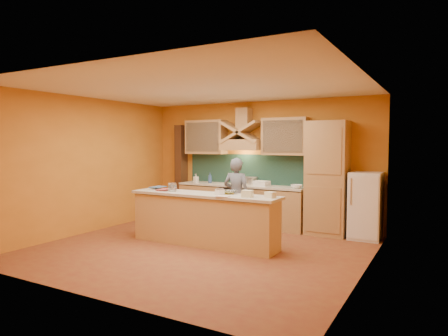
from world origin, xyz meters
The scene contains 36 objects.
floor centered at (0.00, 0.00, 0.00)m, with size 5.50×5.00×0.01m, color brown.
ceiling centered at (0.00, 0.00, 2.80)m, with size 5.50×5.00×0.01m, color white.
wall_back centered at (0.00, 2.50, 1.40)m, with size 5.50×0.02×2.80m, color orange.
wall_front centered at (0.00, -2.50, 1.40)m, with size 5.50×0.02×2.80m, color orange.
wall_left centered at (-2.75, 0.00, 1.40)m, with size 0.02×5.00×2.80m, color orange.
wall_right centered at (2.75, 0.00, 1.40)m, with size 0.02×5.00×2.80m, color orange.
base_cabinet_left centered at (-1.25, 2.20, 0.43)m, with size 1.10×0.60×0.86m, color tan.
base_cabinet_right centered at (0.65, 2.20, 0.43)m, with size 1.10×0.60×0.86m, color tan.
counter_top centered at (-0.30, 2.20, 0.90)m, with size 3.00×0.62×0.04m, color beige.
stove centered at (-0.30, 2.20, 0.45)m, with size 0.60×0.58×0.90m, color black.
backsplash centered at (-0.30, 2.48, 1.25)m, with size 3.00×0.03×0.70m, color #18362F.
range_hood centered at (-0.30, 2.25, 1.82)m, with size 0.92×0.50×0.24m, color tan.
hood_chimney centered at (-0.30, 2.35, 2.40)m, with size 0.30×0.30×0.50m, color tan.
upper_cabinet_left centered at (-1.30, 2.33, 2.00)m, with size 1.00×0.35×0.80m, color tan.
upper_cabinet_right centered at (0.70, 2.33, 2.00)m, with size 1.00×0.35×0.80m, color tan.
pantry_column centered at (1.65, 2.20, 1.15)m, with size 0.80×0.60×2.30m, color tan.
fridge centered at (2.40, 2.20, 0.65)m, with size 0.58×0.60×1.30m, color white.
trim_column_left centered at (-2.05, 2.35, 1.15)m, with size 0.20×0.30×2.30m, color #472816.
island_body centered at (-0.10, 0.30, 0.44)m, with size 2.80×0.55×0.88m, color tan.
island_top centered at (-0.10, 0.30, 0.92)m, with size 2.90×0.62×0.05m, color beige.
person centered at (-0.01, 1.42, 0.78)m, with size 0.57×0.37×1.56m, color slate.
pot_large centered at (-0.37, 2.13, 0.98)m, with size 0.24×0.24×0.15m, color silver.
pot_small centered at (-0.12, 2.36, 0.97)m, with size 0.18×0.18×0.15m, color #B4B6BC.
soap_bottle_a centered at (-1.47, 2.13, 1.02)m, with size 0.09×0.09×0.21m, color white.
soap_bottle_b centered at (-1.11, 2.19, 1.04)m, with size 0.09×0.09×0.24m, color navy.
bowl_back centered at (1.03, 2.12, 0.96)m, with size 0.24×0.24×0.08m, color white.
dish_rack centered at (0.23, 2.16, 0.98)m, with size 0.31×0.25×0.11m, color white.
book_lower centered at (-1.12, 0.30, 0.96)m, with size 0.22×0.30×0.03m, color #A9413C.
book_upper centered at (-1.40, 0.47, 0.98)m, with size 0.23×0.31×0.02m, color #3B5D82.
jar_large centered at (-0.78, 0.26, 1.03)m, with size 0.15×0.15×0.16m, color white.
jar_small centered at (-0.78, 0.31, 1.01)m, with size 0.11×0.11×0.13m, color white.
kitchen_scale centered at (0.27, 0.24, 1.00)m, with size 0.12×0.12×0.10m, color white.
mixing_bowl centered at (0.34, 0.46, 0.98)m, with size 0.26×0.26×0.06m, color silver.
cloth centered at (0.44, 0.06, 0.95)m, with size 0.21×0.16×0.01m, color beige.
grocery_bag_a centered at (0.81, 0.23, 1.00)m, with size 0.18×0.14×0.12m, color beige.
grocery_bag_b centered at (1.19, 0.34, 0.99)m, with size 0.16×0.13×0.10m, color #EDE6C3.
Camera 1 is at (3.73, -5.81, 1.86)m, focal length 32.00 mm.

